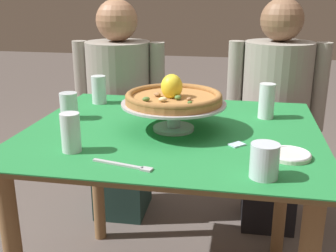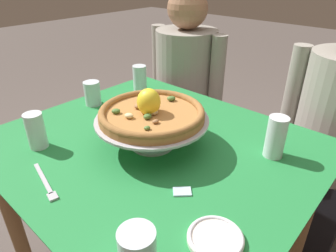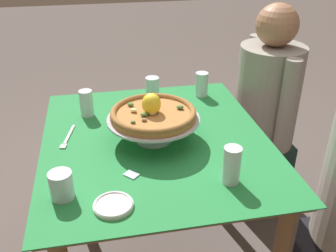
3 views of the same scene
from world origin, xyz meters
The scene contains 12 objects.
dining_table centered at (0.00, 0.00, 0.64)m, with size 1.07×0.94×0.77m.
pizza_stand centered at (0.01, -0.01, 0.84)m, with size 0.38×0.38×0.10m.
pizza centered at (0.00, -0.01, 0.89)m, with size 0.35×0.35×0.10m.
water_glass_back_right centered at (0.34, 0.21, 0.83)m, with size 0.06×0.06×0.14m.
water_glass_front_right centered at (0.32, -0.37, 0.81)m, with size 0.08×0.08×0.10m.
water_glass_back_left centered at (-0.39, 0.31, 0.82)m, with size 0.07×0.07×0.13m.
water_glass_side_left centered at (-0.43, 0.06, 0.81)m, with size 0.07×0.07×0.11m.
water_glass_front_left centered at (-0.28, -0.28, 0.82)m, with size 0.06×0.06×0.13m.
side_plate centered at (0.40, -0.20, 0.78)m, with size 0.13×0.13×0.02m.
dinner_fork centered at (-0.07, -0.36, 0.77)m, with size 0.19×0.06×0.01m.
sugar_packet centered at (0.24, -0.13, 0.77)m, with size 0.05×0.04×0.01m, color silver.
diner_left centered at (-0.42, 0.70, 0.59)m, with size 0.51×0.36×1.22m.
Camera 3 is at (1.36, -0.22, 1.58)m, focal length 40.65 mm.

